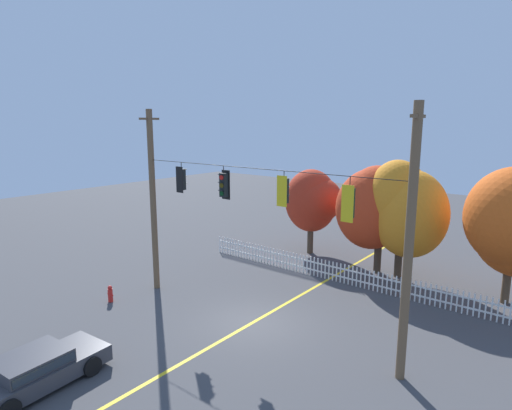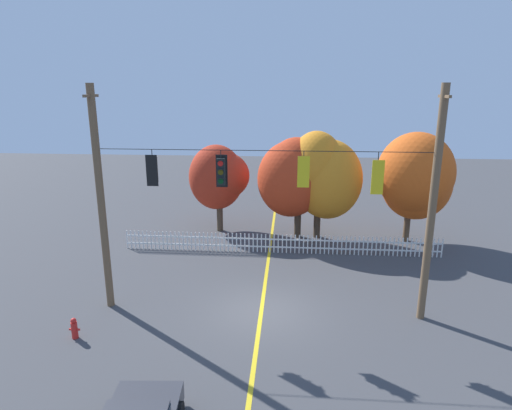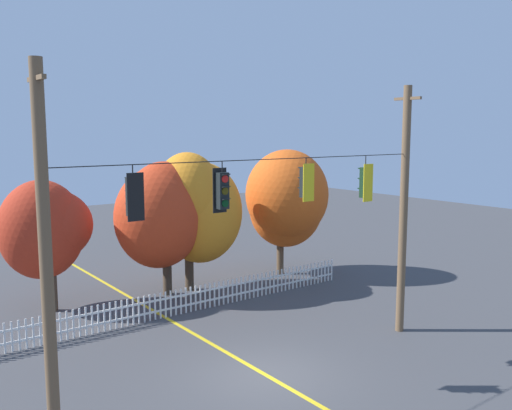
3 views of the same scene
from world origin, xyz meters
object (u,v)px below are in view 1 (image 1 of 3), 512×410
object	(u,v)px
traffic_signal_southbound_primary	(349,203)
fire_hydrant	(110,294)
traffic_signal_northbound_primary	(224,185)
autumn_maple_mid	(373,207)
parked_car	(36,369)
traffic_signal_westbound_side	(284,191)
autumn_oak_far_east	(404,207)
traffic_signal_northbound_secondary	(182,179)
autumn_maple_near_fence	(313,200)

from	to	relation	value
traffic_signal_southbound_primary	fire_hydrant	bearing A→B (deg)	-167.12
traffic_signal_northbound_primary	fire_hydrant	world-z (taller)	traffic_signal_northbound_primary
traffic_signal_southbound_primary	autumn_maple_mid	world-z (taller)	traffic_signal_southbound_primary
traffic_signal_southbound_primary	parked_car	size ratio (longest dim) A/B	0.35
fire_hydrant	autumn_maple_mid	bearing A→B (deg)	55.89
traffic_signal_westbound_side	fire_hydrant	bearing A→B (deg)	-163.09
autumn_oak_far_east	autumn_maple_mid	bearing A→B (deg)	-179.94
traffic_signal_northbound_primary	autumn_oak_far_east	distance (m)	10.09
traffic_signal_northbound_secondary	autumn_maple_mid	distance (m)	10.56
traffic_signal_southbound_primary	fire_hydrant	xyz separation A→B (m)	(-10.62, -2.43, -5.16)
traffic_signal_northbound_secondary	traffic_signal_northbound_primary	world-z (taller)	same
traffic_signal_westbound_side	autumn_maple_near_fence	distance (m)	11.49
traffic_signal_southbound_primary	autumn_maple_near_fence	distance (m)	12.78
autumn_maple_mid	fire_hydrant	bearing A→B (deg)	-124.11
traffic_signal_northbound_primary	autumn_maple_near_fence	world-z (taller)	traffic_signal_northbound_primary
traffic_signal_northbound_primary	traffic_signal_northbound_secondary	bearing A→B (deg)	-179.57
traffic_signal_northbound_primary	autumn_oak_far_east	xyz separation A→B (m)	(4.38, 8.92, -1.76)
traffic_signal_northbound_secondary	traffic_signal_southbound_primary	distance (m)	8.21
autumn_maple_mid	autumn_oak_far_east	world-z (taller)	autumn_oak_far_east
traffic_signal_northbound_secondary	autumn_maple_near_fence	size ratio (longest dim) A/B	0.25
traffic_signal_westbound_side	parked_car	world-z (taller)	traffic_signal_westbound_side
autumn_maple_near_fence	parked_car	world-z (taller)	autumn_maple_near_fence
parked_car	autumn_maple_near_fence	bearing A→B (deg)	92.46
traffic_signal_southbound_primary	fire_hydrant	world-z (taller)	traffic_signal_southbound_primary
traffic_signal_northbound_secondary	traffic_signal_southbound_primary	world-z (taller)	same
traffic_signal_northbound_primary	parked_car	size ratio (longest dim) A/B	0.32
traffic_signal_northbound_primary	traffic_signal_westbound_side	world-z (taller)	same
traffic_signal_northbound_secondary	traffic_signal_westbound_side	world-z (taller)	same
traffic_signal_northbound_secondary	autumn_maple_near_fence	distance (m)	10.45
traffic_signal_westbound_side	autumn_maple_mid	xyz separation A→B (m)	(-0.30, 8.93, -2.01)
autumn_maple_near_fence	parked_car	xyz separation A→B (m)	(0.76, -17.75, -2.76)
traffic_signal_westbound_side	traffic_signal_southbound_primary	size ratio (longest dim) A/B	0.86
traffic_signal_northbound_secondary	autumn_maple_near_fence	bearing A→B (deg)	85.68
traffic_signal_westbound_side	autumn_maple_near_fence	bearing A→B (deg)	115.30
traffic_signal_northbound_primary	autumn_maple_mid	world-z (taller)	traffic_signal_northbound_primary
autumn_maple_near_fence	fire_hydrant	xyz separation A→B (m)	(-3.18, -12.60, -2.97)
autumn_oak_far_east	traffic_signal_northbound_secondary	bearing A→B (deg)	-127.87
autumn_maple_near_fence	autumn_oak_far_east	bearing A→B (deg)	-11.27
traffic_signal_northbound_primary	autumn_maple_near_fence	bearing A→B (deg)	100.05
autumn_oak_far_east	parked_car	size ratio (longest dim) A/B	1.45
traffic_signal_westbound_side	autumn_maple_mid	distance (m)	9.16
traffic_signal_southbound_primary	autumn_maple_near_fence	bearing A→B (deg)	126.19
traffic_signal_northbound_secondary	fire_hydrant	distance (m)	6.30
traffic_signal_northbound_secondary	traffic_signal_northbound_primary	size ratio (longest dim) A/B	0.96
traffic_signal_northbound_primary	parked_car	bearing A→B (deg)	-97.77
traffic_signal_westbound_side	fire_hydrant	world-z (taller)	traffic_signal_westbound_side
traffic_signal_southbound_primary	autumn_oak_far_east	world-z (taller)	traffic_signal_southbound_primary
traffic_signal_westbound_side	traffic_signal_southbound_primary	world-z (taller)	same
traffic_signal_westbound_side	autumn_maple_near_fence	size ratio (longest dim) A/B	0.25
traffic_signal_northbound_primary	traffic_signal_southbound_primary	size ratio (longest dim) A/B	0.93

